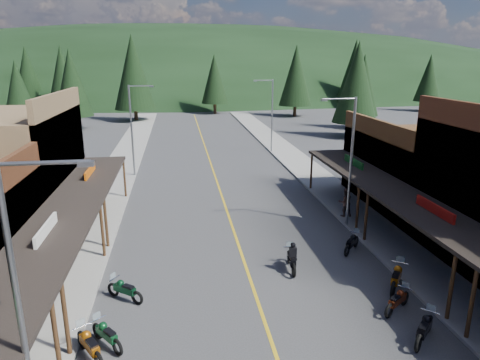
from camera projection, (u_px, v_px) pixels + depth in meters
name	position (u px, v px, depth m)	size (l,w,h in m)	color
ground	(259.00, 306.00, 18.18)	(220.00, 220.00, 0.00)	#38383A
centerline	(216.00, 179.00, 37.21)	(0.15, 90.00, 0.01)	gold
sidewalk_west	(113.00, 182.00, 35.98)	(3.40, 94.00, 0.15)	gray
sidewalk_east	(313.00, 175.00, 38.40)	(3.40, 94.00, 0.15)	gray
shop_west_3	(3.00, 171.00, 26.05)	(10.90, 10.20, 8.20)	brown
shop_east_3	(421.00, 170.00, 30.16)	(10.90, 10.20, 6.20)	#4C2D16
streetlight_0	(24.00, 303.00, 10.28)	(2.16, 0.18, 8.00)	gray
streetlight_1	(133.00, 127.00, 36.93)	(2.16, 0.18, 8.00)	gray
streetlight_2	(349.00, 157.00, 25.54)	(2.16, 0.18, 8.00)	gray
streetlight_3	(271.00, 113.00, 46.48)	(2.16, 0.18, 8.00)	gray
ridge_hill	(186.00, 89.00, 146.66)	(310.00, 140.00, 60.00)	black
pine_1	(62.00, 75.00, 79.48)	(5.88, 5.88, 12.50)	black
pine_2	(133.00, 72.00, 69.80)	(6.72, 6.72, 14.00)	black
pine_3	(214.00, 79.00, 79.77)	(5.04, 5.04, 11.00)	black
pine_4	(296.00, 76.00, 75.81)	(5.88, 5.88, 12.50)	black
pine_5	(355.00, 69.00, 89.25)	(6.72, 6.72, 14.00)	black
pine_6	(429.00, 78.00, 83.72)	(5.04, 5.04, 11.00)	black
pine_7	(28.00, 74.00, 84.07)	(5.88, 5.88, 12.50)	black
pine_8	(19.00, 94.00, 51.55)	(4.48, 4.48, 10.00)	black
pine_9	(363.00, 85.00, 62.60)	(4.93, 4.93, 10.80)	black
pine_10	(72.00, 83.00, 61.40)	(5.38, 5.38, 11.60)	black
pine_11	(357.00, 82.00, 55.16)	(5.82, 5.82, 12.40)	black
bike_west_6	(89.00, 344.00, 14.81)	(0.69, 2.08, 1.19)	#9C510B
bike_west_7	(107.00, 334.00, 15.45)	(0.64, 1.92, 1.10)	#0D4521
bike_west_8	(125.00, 289.00, 18.43)	(0.65, 1.94, 1.11)	#0A361C
bike_east_6	(425.00, 328.00, 15.73)	(0.68, 2.05, 1.17)	black
bike_east_7	(397.00, 300.00, 17.63)	(0.63, 1.89, 1.08)	#62210D
bike_east_8	(397.00, 276.00, 19.33)	(0.74, 2.22, 1.27)	#A6580B
bike_east_9	(352.00, 242.00, 23.12)	(0.65, 1.94, 1.11)	black
rider_on_bike	(292.00, 258.00, 21.10)	(0.87, 2.11, 1.56)	black
pedestrian_east_b	(345.00, 202.00, 27.87)	(0.92, 0.53, 1.90)	#503932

